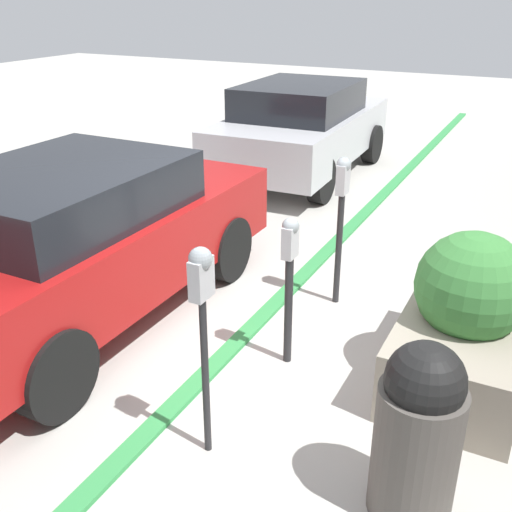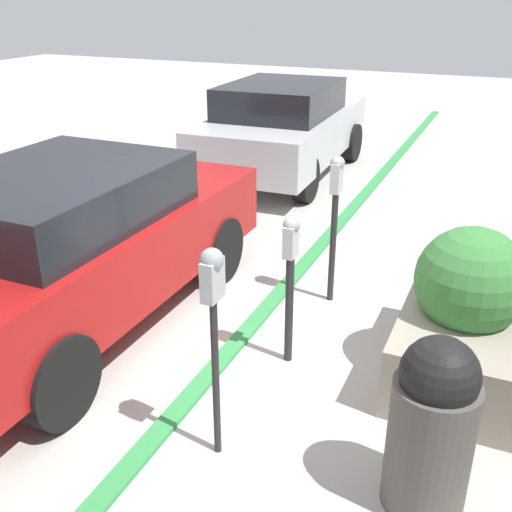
% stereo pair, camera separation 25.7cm
% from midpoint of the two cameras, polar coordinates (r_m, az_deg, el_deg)
% --- Properties ---
extents(ground_plane, '(40.00, 40.00, 0.00)m').
position_cam_midpoint_polar(ground_plane, '(5.53, 0.13, -8.74)').
color(ground_plane, '#ADAAA3').
extents(curb_strip, '(24.50, 0.16, 0.04)m').
position_cam_midpoint_polar(curb_strip, '(5.55, -0.61, -8.37)').
color(curb_strip, '#338C47').
rests_on(curb_strip, ground_plane).
extents(parking_meter_nearest, '(0.18, 0.15, 1.57)m').
position_cam_midpoint_polar(parking_meter_nearest, '(3.80, -3.21, -4.43)').
color(parking_meter_nearest, '#232326').
rests_on(parking_meter_nearest, ground_plane).
extents(parking_meter_second, '(0.16, 0.14, 1.34)m').
position_cam_midpoint_polar(parking_meter_second, '(4.94, 4.71, -1.24)').
color(parking_meter_second, '#232326').
rests_on(parking_meter_second, ground_plane).
extents(parking_meter_middle, '(0.17, 0.14, 1.55)m').
position_cam_midpoint_polar(parking_meter_middle, '(5.94, 9.37, 4.79)').
color(parking_meter_middle, '#232326').
rests_on(parking_meter_middle, ground_plane).
extents(planter_box, '(1.69, 0.98, 1.32)m').
position_cam_midpoint_polar(planter_box, '(5.16, 20.71, -6.14)').
color(planter_box, gray).
rests_on(planter_box, ground_plane).
extents(parked_car_middle, '(4.26, 1.96, 1.56)m').
position_cam_midpoint_polar(parked_car_middle, '(5.91, -15.42, 1.68)').
color(parked_car_middle, maroon).
rests_on(parked_car_middle, ground_plane).
extents(parked_car_rear, '(4.25, 2.02, 1.58)m').
position_cam_midpoint_polar(parked_car_rear, '(10.47, 5.10, 12.11)').
color(parked_car_rear, '#B7B7BC').
rests_on(parked_car_rear, ground_plane).
extents(trash_bin, '(0.52, 0.52, 1.20)m').
position_cam_midpoint_polar(trash_bin, '(3.85, 17.10, -15.74)').
color(trash_bin, '#514C47').
rests_on(trash_bin, ground_plane).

